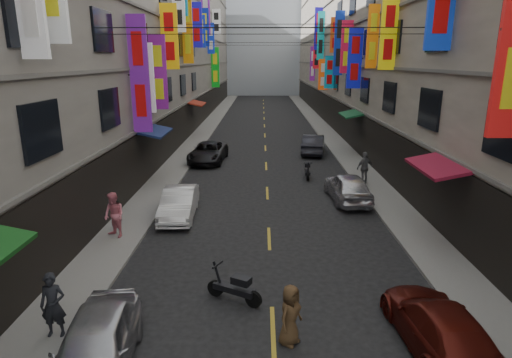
{
  "coord_description": "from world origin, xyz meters",
  "views": [
    {
      "loc": [
        -0.32,
        2.28,
        6.84
      ],
      "look_at": [
        -0.44,
        11.84,
        4.17
      ],
      "focal_mm": 30.0,
      "sensor_mm": 36.0,
      "label": 1
    }
  ],
  "objects_px": {
    "pedestrian_lfar": "(114,215)",
    "car_left_near": "(96,346)",
    "scooter_crossing": "(235,288)",
    "car_right_mid": "(348,187)",
    "car_left_far": "(208,152)",
    "car_right_far": "(313,144)",
    "pedestrian_crossing": "(290,315)",
    "pedestrian_lnear": "(53,305)",
    "car_right_near": "(439,326)",
    "car_left_mid": "(179,203)",
    "scooter_far_right": "(307,171)",
    "pedestrian_rfar": "(365,167)"
  },
  "relations": [
    {
      "from": "car_right_near",
      "to": "pedestrian_lfar",
      "type": "xyz_separation_m",
      "value": [
        -10.04,
        6.47,
        0.4
      ]
    },
    {
      "from": "car_left_mid",
      "to": "car_right_near",
      "type": "xyz_separation_m",
      "value": [
        8.0,
        -9.0,
        -0.04
      ]
    },
    {
      "from": "car_right_near",
      "to": "pedestrian_lnear",
      "type": "relative_size",
      "value": 2.5
    },
    {
      "from": "scooter_crossing",
      "to": "pedestrian_crossing",
      "type": "height_order",
      "value": "pedestrian_crossing"
    },
    {
      "from": "scooter_crossing",
      "to": "car_right_mid",
      "type": "distance_m",
      "value": 10.67
    },
    {
      "from": "pedestrian_lnear",
      "to": "car_right_mid",
      "type": "bearing_deg",
      "value": 45.49
    },
    {
      "from": "car_right_mid",
      "to": "car_left_mid",
      "type": "bearing_deg",
      "value": 13.17
    },
    {
      "from": "car_right_mid",
      "to": "pedestrian_lfar",
      "type": "xyz_separation_m",
      "value": [
        -10.04,
        -4.94,
        0.3
      ]
    },
    {
      "from": "car_left_far",
      "to": "pedestrian_lnear",
      "type": "bearing_deg",
      "value": -90.3
    },
    {
      "from": "car_left_near",
      "to": "pedestrian_lnear",
      "type": "bearing_deg",
      "value": 134.59
    },
    {
      "from": "scooter_crossing",
      "to": "pedestrian_lfar",
      "type": "height_order",
      "value": "pedestrian_lfar"
    },
    {
      "from": "car_left_mid",
      "to": "car_left_far",
      "type": "relative_size",
      "value": 0.83
    },
    {
      "from": "car_left_far",
      "to": "pedestrian_lfar",
      "type": "relative_size",
      "value": 2.69
    },
    {
      "from": "pedestrian_lnear",
      "to": "pedestrian_rfar",
      "type": "distance_m",
      "value": 17.81
    },
    {
      "from": "car_right_near",
      "to": "pedestrian_lnear",
      "type": "height_order",
      "value": "pedestrian_lnear"
    },
    {
      "from": "scooter_far_right",
      "to": "pedestrian_crossing",
      "type": "xyz_separation_m",
      "value": [
        -2.04,
        -15.6,
        0.35
      ]
    },
    {
      "from": "pedestrian_lfar",
      "to": "car_left_near",
      "type": "bearing_deg",
      "value": -39.62
    },
    {
      "from": "car_left_far",
      "to": "car_right_far",
      "type": "bearing_deg",
      "value": 24.39
    },
    {
      "from": "scooter_crossing",
      "to": "scooter_far_right",
      "type": "xyz_separation_m",
      "value": [
        3.52,
        13.73,
        0.0
      ]
    },
    {
      "from": "pedestrian_lfar",
      "to": "pedestrian_lnear",
      "type": "bearing_deg",
      "value": -49.88
    },
    {
      "from": "car_right_mid",
      "to": "car_right_far",
      "type": "height_order",
      "value": "car_right_far"
    },
    {
      "from": "car_left_near",
      "to": "car_right_far",
      "type": "distance_m",
      "value": 24.79
    },
    {
      "from": "car_right_near",
      "to": "pedestrian_lnear",
      "type": "xyz_separation_m",
      "value": [
        -9.49,
        0.24,
        0.35
      ]
    },
    {
      "from": "scooter_crossing",
      "to": "car_right_far",
      "type": "relative_size",
      "value": 0.37
    },
    {
      "from": "car_right_mid",
      "to": "pedestrian_lnear",
      "type": "bearing_deg",
      "value": 46.05
    },
    {
      "from": "scooter_far_right",
      "to": "car_left_far",
      "type": "distance_m",
      "value": 7.62
    },
    {
      "from": "car_left_mid",
      "to": "pedestrian_crossing",
      "type": "bearing_deg",
      "value": -66.13
    },
    {
      "from": "car_right_near",
      "to": "pedestrian_lnear",
      "type": "bearing_deg",
      "value": -5.53
    },
    {
      "from": "pedestrian_crossing",
      "to": "scooter_crossing",
      "type": "bearing_deg",
      "value": 74.67
    },
    {
      "from": "scooter_far_right",
      "to": "car_right_near",
      "type": "bearing_deg",
      "value": 98.53
    },
    {
      "from": "scooter_crossing",
      "to": "car_right_mid",
      "type": "relative_size",
      "value": 0.39
    },
    {
      "from": "scooter_far_right",
      "to": "car_left_mid",
      "type": "height_order",
      "value": "car_left_mid"
    },
    {
      "from": "car_left_near",
      "to": "car_right_mid",
      "type": "relative_size",
      "value": 0.96
    },
    {
      "from": "car_right_far",
      "to": "pedestrian_lnear",
      "type": "distance_m",
      "value": 24.17
    },
    {
      "from": "car_right_far",
      "to": "pedestrian_crossing",
      "type": "relative_size",
      "value": 2.8
    },
    {
      "from": "scooter_crossing",
      "to": "car_left_mid",
      "type": "xyz_separation_m",
      "value": [
        -2.92,
        6.97,
        0.22
      ]
    },
    {
      "from": "scooter_crossing",
      "to": "car_left_far",
      "type": "bearing_deg",
      "value": 36.93
    },
    {
      "from": "car_left_far",
      "to": "pedestrian_lfar",
      "type": "height_order",
      "value": "pedestrian_lfar"
    },
    {
      "from": "car_left_far",
      "to": "car_right_far",
      "type": "relative_size",
      "value": 1.1
    },
    {
      "from": "car_right_far",
      "to": "pedestrian_rfar",
      "type": "distance_m",
      "value": 8.59
    },
    {
      "from": "car_left_near",
      "to": "pedestrian_lnear",
      "type": "distance_m",
      "value": 1.93
    },
    {
      "from": "car_left_far",
      "to": "car_left_near",
      "type": "bearing_deg",
      "value": -85.96
    },
    {
      "from": "car_right_mid",
      "to": "pedestrian_lnear",
      "type": "relative_size",
      "value": 2.49
    },
    {
      "from": "car_right_near",
      "to": "pedestrian_crossing",
      "type": "height_order",
      "value": "pedestrian_crossing"
    },
    {
      "from": "scooter_far_right",
      "to": "car_left_near",
      "type": "height_order",
      "value": "car_left_near"
    },
    {
      "from": "scooter_far_right",
      "to": "car_left_mid",
      "type": "distance_m",
      "value": 9.34
    },
    {
      "from": "pedestrian_crossing",
      "to": "pedestrian_lfar",
      "type": "bearing_deg",
      "value": 81.85
    },
    {
      "from": "scooter_far_right",
      "to": "pedestrian_crossing",
      "type": "relative_size",
      "value": 1.14
    },
    {
      "from": "car_left_mid",
      "to": "scooter_far_right",
      "type": "bearing_deg",
      "value": 43.77
    },
    {
      "from": "car_right_mid",
      "to": "pedestrian_rfar",
      "type": "xyz_separation_m",
      "value": [
        1.48,
        2.85,
        0.29
      ]
    }
  ]
}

